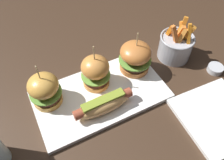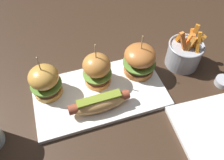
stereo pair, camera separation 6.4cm
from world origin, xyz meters
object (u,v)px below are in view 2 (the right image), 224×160
object	(u,v)px
slider_left	(45,81)
fries_bucket	(184,53)
side_plate	(215,131)
platter_main	(100,93)
hot_dog	(99,103)
slider_center	(97,70)
sauce_ramekin	(223,82)
slider_right	(140,60)

from	to	relation	value
slider_left	fries_bucket	bearing A→B (deg)	-0.67
fries_bucket	side_plate	world-z (taller)	fries_bucket
platter_main	fries_bucket	size ratio (longest dim) A/B	2.74
platter_main	side_plate	distance (m)	0.33
hot_dog	slider_center	size ratio (longest dim) A/B	1.14
sauce_ramekin	fries_bucket	bearing A→B (deg)	123.61
slider_right	side_plate	distance (m)	0.28
platter_main	hot_dog	xyz separation A→B (m)	(-0.01, -0.05, 0.03)
platter_main	fries_bucket	bearing A→B (deg)	7.82
hot_dog	sauce_ramekin	distance (m)	0.39
slider_right	sauce_ramekin	size ratio (longest dim) A/B	2.88
slider_center	slider_right	world-z (taller)	slider_center
slider_center	platter_main	bearing A→B (deg)	-98.13
slider_left	slider_center	world-z (taller)	slider_center
slider_right	side_plate	size ratio (longest dim) A/B	0.70
hot_dog	platter_main	bearing A→B (deg)	74.08
side_plate	sauce_ramekin	bearing A→B (deg)	48.85
platter_main	hot_dog	distance (m)	0.06
platter_main	slider_left	distance (m)	0.16
fries_bucket	slider_center	bearing A→B (deg)	179.95
platter_main	fries_bucket	distance (m)	0.30
hot_dog	slider_left	distance (m)	0.16
hot_dog	fries_bucket	distance (m)	0.32
slider_center	sauce_ramekin	size ratio (longest dim) A/B	3.02
hot_dog	slider_center	xyz separation A→B (m)	(0.02, 0.09, 0.03)
sauce_ramekin	side_plate	size ratio (longest dim) A/B	0.24
slider_center	fries_bucket	xyz separation A→B (m)	(0.29, -0.00, -0.02)
slider_center	fries_bucket	size ratio (longest dim) A/B	1.07
slider_left	sauce_ramekin	size ratio (longest dim) A/B	2.94
sauce_ramekin	platter_main	bearing A→B (deg)	168.25
platter_main	slider_center	bearing A→B (deg)	81.87
platter_main	slider_left	xyz separation A→B (m)	(-0.14, 0.04, 0.06)
platter_main	slider_center	distance (m)	0.07
platter_main	slider_center	world-z (taller)	slider_center
fries_bucket	platter_main	bearing A→B (deg)	-172.18
hot_dog	fries_bucket	bearing A→B (deg)	16.79
slider_center	slider_left	bearing A→B (deg)	178.14
platter_main	slider_right	distance (m)	0.15
fries_bucket	sauce_ramekin	xyz separation A→B (m)	(0.08, -0.12, -0.04)
slider_right	slider_center	bearing A→B (deg)	-179.40
fries_bucket	slider_left	bearing A→B (deg)	179.33
sauce_ramekin	slider_left	bearing A→B (deg)	166.57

